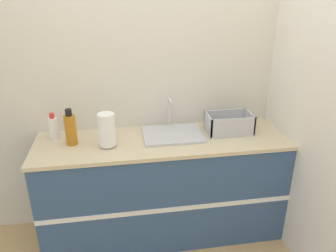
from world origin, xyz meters
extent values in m
cube|color=beige|center=(0.00, 0.60, 1.30)|extent=(4.34, 0.06, 2.60)
cube|color=silver|center=(1.00, 0.28, 1.30)|extent=(0.06, 2.57, 2.60)
cube|color=#33517A|center=(0.00, 0.28, 0.43)|extent=(1.94, 0.57, 0.85)
cube|color=white|center=(0.00, 0.00, 0.43)|extent=(1.94, 0.01, 0.04)
cube|color=beige|center=(0.00, 0.28, 0.87)|extent=(1.96, 0.59, 0.03)
cube|color=silver|center=(0.08, 0.34, 0.89)|extent=(0.47, 0.37, 0.02)
cylinder|color=silver|center=(0.08, 0.50, 1.02)|extent=(0.02, 0.02, 0.23)
cylinder|color=silver|center=(0.08, 0.44, 1.14)|extent=(0.02, 0.12, 0.02)
cylinder|color=#4C4C51|center=(-0.42, 0.23, 0.89)|extent=(0.09, 0.09, 0.01)
cylinder|color=white|center=(-0.42, 0.23, 1.02)|extent=(0.12, 0.12, 0.25)
cube|color=#B7BABF|center=(0.54, 0.33, 0.89)|extent=(0.36, 0.22, 0.01)
cube|color=#B7BABF|center=(0.54, 0.22, 0.97)|extent=(0.36, 0.01, 0.15)
cube|color=#B7BABF|center=(0.54, 0.43, 0.97)|extent=(0.36, 0.01, 0.15)
cube|color=#B7BABF|center=(0.37, 0.33, 0.97)|extent=(0.01, 0.22, 0.15)
cube|color=#B7BABF|center=(0.72, 0.33, 0.97)|extent=(0.01, 0.22, 0.15)
cylinder|color=#B26B19|center=(-0.69, 0.31, 1.00)|extent=(0.08, 0.08, 0.23)
cylinder|color=black|center=(-0.69, 0.31, 1.14)|extent=(0.05, 0.05, 0.05)
cylinder|color=white|center=(-0.83, 0.42, 0.97)|extent=(0.07, 0.07, 0.18)
cylinder|color=red|center=(-0.83, 0.42, 1.08)|extent=(0.04, 0.04, 0.04)
camera|label=1|loc=(-0.33, -1.98, 1.98)|focal=35.00mm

